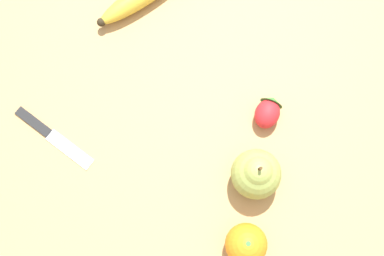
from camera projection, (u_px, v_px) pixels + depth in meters
ground_plane at (192, 120)px, 0.93m from camera, size 3.00×3.00×0.00m
orange at (246, 244)px, 0.85m from camera, size 0.07×0.07×0.07m
pear at (256, 174)px, 0.86m from camera, size 0.08×0.08×0.10m
strawberry at (268, 112)px, 0.91m from camera, size 0.06×0.05×0.04m
paring_knife at (51, 135)px, 0.92m from camera, size 0.05×0.16×0.01m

